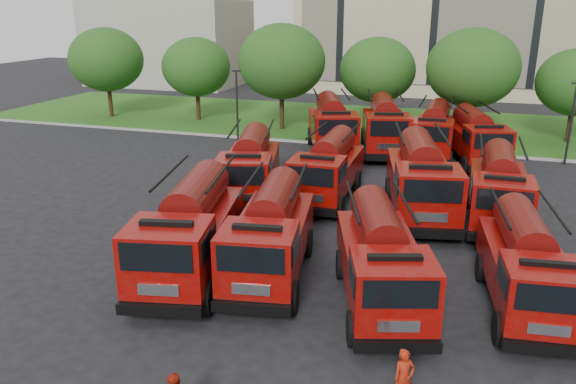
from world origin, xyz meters
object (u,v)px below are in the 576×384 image
fire_truck_1 (270,233)px  fire_truck_6 (421,178)px  fire_truck_3 (526,265)px  fire_truck_4 (250,167)px  fire_truck_10 (434,131)px  fire_truck_11 (476,137)px  fire_truck_0 (190,230)px  fire_truck_7 (499,188)px  fire_truck_8 (332,125)px  firefighter_5 (475,232)px  firefighter_4 (316,213)px  fire_truck_9 (385,126)px  fire_truck_5 (328,168)px  fire_truck_2 (381,259)px  firefighter_2 (515,326)px

fire_truck_1 → fire_truck_6: (4.68, 7.96, 0.17)m
fire_truck_3 → fire_truck_4: bearing=142.1°
fire_truck_10 → fire_truck_11: bearing=-16.5°
fire_truck_10 → fire_truck_11: fire_truck_10 is taller
fire_truck_0 → fire_truck_7: fire_truck_0 is taller
fire_truck_8 → fire_truck_11: fire_truck_8 is taller
fire_truck_1 → firefighter_5: (7.25, 6.49, -1.64)m
firefighter_4 → fire_truck_6: bearing=-112.5°
fire_truck_8 → firefighter_5: size_ratio=4.51×
fire_truck_3 → fire_truck_7: (-0.55, 7.79, 0.12)m
fire_truck_6 → fire_truck_9: (-3.32, 11.40, 0.00)m
fire_truck_10 → firefighter_5: size_ratio=4.01×
fire_truck_4 → fire_truck_10: bearing=38.9°
fire_truck_5 → fire_truck_7: fire_truck_7 is taller
fire_truck_5 → fire_truck_7: size_ratio=1.00×
fire_truck_10 → fire_truck_11: 2.71m
fire_truck_3 → fire_truck_9: (-7.31, 19.13, 0.29)m
fire_truck_7 → fire_truck_5: bearing=173.5°
fire_truck_5 → fire_truck_6: 4.77m
fire_truck_11 → fire_truck_1: bearing=-126.0°
fire_truck_0 → fire_truck_2: size_ratio=1.09×
firefighter_5 → fire_truck_1: bearing=56.3°
fire_truck_11 → firefighter_2: bearing=-100.9°
fire_truck_1 → fire_truck_6: 9.24m
fire_truck_5 → fire_truck_2: bearing=-67.5°
fire_truck_7 → fire_truck_8: size_ratio=0.85×
fire_truck_11 → firefighter_2: size_ratio=4.31×
fire_truck_0 → fire_truck_7: bearing=27.1°
fire_truck_2 → fire_truck_5: 10.62m
fire_truck_2 → firefighter_4: 8.82m
fire_truck_7 → firefighter_2: size_ratio=4.07×
fire_truck_3 → fire_truck_9: size_ratio=0.83×
fire_truck_9 → fire_truck_4: bearing=-126.5°
fire_truck_3 → fire_truck_4: (-12.51, 7.66, 0.16)m
fire_truck_1 → fire_truck_4: bearing=106.7°
fire_truck_1 → fire_truck_8: (-2.09, 18.59, 0.18)m
fire_truck_3 → firefighter_2: fire_truck_3 is taller
firefighter_4 → fire_truck_4: bearing=35.8°
fire_truck_9 → firefighter_5: (5.89, -12.87, -1.81)m
fire_truck_9 → fire_truck_2: bearing=-94.3°
fire_truck_6 → fire_truck_9: size_ratio=1.00×
fire_truck_1 → firefighter_2: 8.65m
fire_truck_6 → fire_truck_7: size_ratio=1.15×
firefighter_2 → fire_truck_8: bearing=45.6°
fire_truck_2 → fire_truck_11: fire_truck_11 is taller
fire_truck_1 → firefighter_4: fire_truck_1 is taller
fire_truck_2 → firefighter_2: bearing=-19.6°
fire_truck_3 → fire_truck_6: size_ratio=0.83×
fire_truck_2 → fire_truck_8: fire_truck_8 is taller
fire_truck_3 → fire_truck_6: bearing=110.9°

